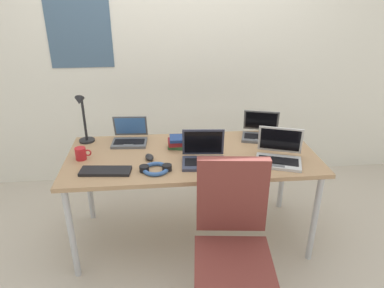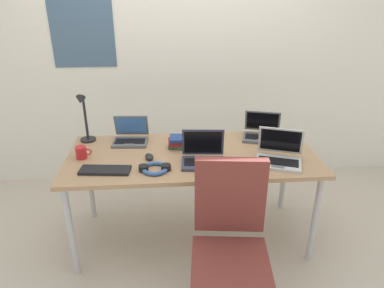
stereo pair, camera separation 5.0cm
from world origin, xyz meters
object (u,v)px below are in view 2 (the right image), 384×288
object	(u,v)px
laptop_center	(203,157)
office_chair	(229,259)
book_stack	(182,142)
laptop_front_left	(131,137)
laptop_far_corner	(279,156)
cell_phone	(198,137)
headphones	(155,168)
laptop_near_mouse	(261,133)
desk_lamp	(84,118)
computer_mouse	(149,157)
external_keyboard	(105,170)
coffee_mug	(81,153)

from	to	relation	value
laptop_center	office_chair	distance (m)	0.70
book_stack	office_chair	bearing A→B (deg)	-74.94
laptop_front_left	laptop_far_corner	bearing A→B (deg)	-22.01
cell_phone	headphones	world-z (taller)	headphones
laptop_far_corner	cell_phone	size ratio (longest dim) A/B	2.79
laptop_near_mouse	cell_phone	world-z (taller)	laptop_near_mouse
office_chair	cell_phone	bearing A→B (deg)	95.23
laptop_center	laptop_far_corner	world-z (taller)	laptop_far_corner
laptop_center	laptop_far_corner	xyz separation A→B (m)	(0.53, -0.03, 0.00)
desk_lamp	book_stack	world-z (taller)	desk_lamp
laptop_front_left	book_stack	size ratio (longest dim) A/B	1.24
desk_lamp	computer_mouse	xyz separation A→B (m)	(0.49, -0.33, -0.18)
desk_lamp	laptop_far_corner	bearing A→B (deg)	-17.75
external_keyboard	coffee_mug	distance (m)	0.29
desk_lamp	headphones	bearing A→B (deg)	-43.39
desk_lamp	laptop_front_left	world-z (taller)	desk_lamp
laptop_center	external_keyboard	size ratio (longest dim) A/B	0.94
headphones	office_chair	xyz separation A→B (m)	(0.43, -0.49, -0.36)
laptop_front_left	headphones	xyz separation A→B (m)	(0.20, -0.49, -0.03)
laptop_front_left	external_keyboard	bearing A→B (deg)	-105.41
computer_mouse	cell_phone	distance (m)	0.51
laptop_far_corner	headphones	world-z (taller)	laptop_far_corner
laptop_far_corner	computer_mouse	distance (m)	0.91
laptop_near_mouse	laptop_far_corner	bearing A→B (deg)	-88.34
desk_lamp	headphones	size ratio (longest dim) A/B	1.87
coffee_mug	cell_phone	bearing A→B (deg)	19.14
book_stack	laptop_far_corner	bearing A→B (deg)	-24.12
headphones	laptop_front_left	bearing A→B (deg)	112.06
cell_phone	coffee_mug	distance (m)	0.91
desk_lamp	laptop_far_corner	distance (m)	1.47
laptop_far_corner	book_stack	world-z (taller)	laptop_far_corner
external_keyboard	cell_phone	bearing A→B (deg)	43.40
laptop_far_corner	book_stack	bearing A→B (deg)	155.88
external_keyboard	laptop_near_mouse	bearing A→B (deg)	27.91
computer_mouse	book_stack	size ratio (longest dim) A/B	0.43
external_keyboard	office_chair	xyz separation A→B (m)	(0.76, -0.50, -0.35)
laptop_center	coffee_mug	bearing A→B (deg)	170.98
desk_lamp	laptop_front_left	distance (m)	0.37
headphones	coffee_mug	world-z (taller)	coffee_mug
laptop_far_corner	external_keyboard	world-z (taller)	laptop_far_corner
laptop_center	laptop_near_mouse	distance (m)	0.65
cell_phone	book_stack	bearing A→B (deg)	-142.36
laptop_front_left	cell_phone	bearing A→B (deg)	3.71
laptop_far_corner	coffee_mug	distance (m)	1.38
laptop_front_left	external_keyboard	world-z (taller)	laptop_front_left
desk_lamp	laptop_near_mouse	xyz separation A→B (m)	(1.38, -0.02, -0.16)
external_keyboard	coffee_mug	xyz separation A→B (m)	(-0.19, 0.21, 0.03)
laptop_far_corner	book_stack	distance (m)	0.72
external_keyboard	headphones	world-z (taller)	headphones
computer_mouse	laptop_near_mouse	bearing A→B (deg)	6.36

